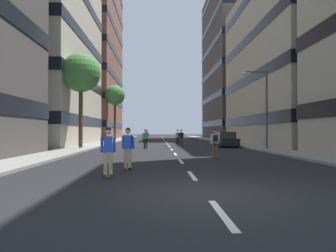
% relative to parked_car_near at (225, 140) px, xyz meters
% --- Properties ---
extents(ground_plane, '(185.86, 185.86, 0.00)m').
position_rel_parked_car_near_xyz_m(ground_plane, '(-5.64, 9.04, -0.70)').
color(ground_plane, black).
extents(sidewalk_left, '(2.53, 85.19, 0.14)m').
position_rel_parked_car_near_xyz_m(sidewalk_left, '(-13.74, 12.91, -0.63)').
color(sidewalk_left, gray).
rests_on(sidewalk_left, ground_plane).
extents(sidewalk_right, '(2.53, 85.19, 0.14)m').
position_rel_parked_car_near_xyz_m(sidewalk_right, '(2.46, 12.91, -0.63)').
color(sidewalk_right, gray).
rests_on(sidewalk_right, ground_plane).
extents(lane_markings, '(0.16, 72.20, 0.01)m').
position_rel_parked_car_near_xyz_m(lane_markings, '(-5.64, 11.06, -0.70)').
color(lane_markings, silver).
rests_on(lane_markings, ground_plane).
extents(building_left_mid, '(16.74, 18.31, 32.02)m').
position_rel_parked_car_near_xyz_m(building_left_mid, '(-23.31, 4.50, 15.40)').
color(building_left_mid, '#BCB29E').
rests_on(building_left_mid, ground_plane).
extents(building_left_far, '(16.74, 21.71, 37.04)m').
position_rel_parked_car_near_xyz_m(building_left_far, '(-23.31, 28.84, 17.91)').
color(building_left_far, brown).
rests_on(building_left_far, ground_plane).
extents(building_right_mid, '(16.74, 22.44, 19.01)m').
position_rel_parked_car_near_xyz_m(building_right_mid, '(12.04, 4.50, 8.90)').
color(building_right_mid, '#B2A893').
rests_on(building_right_mid, ground_plane).
extents(building_right_far, '(16.74, 21.76, 30.18)m').
position_rel_parked_car_near_xyz_m(building_right_far, '(12.04, 28.84, 14.48)').
color(building_right_far, '#4C4744').
rests_on(building_right_far, ground_plane).
extents(parked_car_near, '(1.82, 4.40, 1.52)m').
position_rel_parked_car_near_xyz_m(parked_car_near, '(0.00, 0.00, 0.00)').
color(parked_car_near, black).
rests_on(parked_car_near, ground_plane).
extents(street_tree_near, '(3.22, 3.22, 8.89)m').
position_rel_parked_car_near_xyz_m(street_tree_near, '(-13.74, 18.57, 6.62)').
color(street_tree_near, '#4C3823').
rests_on(street_tree_near, sidewalk_left).
extents(street_tree_mid, '(3.48, 3.48, 8.45)m').
position_rel_parked_car_near_xyz_m(street_tree_mid, '(-13.74, -3.00, 6.09)').
color(street_tree_mid, '#4C3823').
rests_on(street_tree_mid, sidewalk_left).
extents(streetlamp_right, '(2.13, 0.30, 6.50)m').
position_rel_parked_car_near_xyz_m(streetlamp_right, '(1.84, -5.43, 3.44)').
color(streetlamp_right, '#3F3F44').
rests_on(streetlamp_right, sidewalk_right).
extents(skater_0, '(0.56, 0.92, 1.78)m').
position_rel_parked_car_near_xyz_m(skater_0, '(-4.28, 2.24, 0.32)').
color(skater_0, brown).
rests_on(skater_0, ground_plane).
extents(skater_1, '(0.53, 0.90, 1.78)m').
position_rel_parked_car_near_xyz_m(skater_1, '(-4.55, 4.03, 0.32)').
color(skater_1, brown).
rests_on(skater_1, ground_plane).
extents(skater_2, '(0.56, 0.92, 1.78)m').
position_rel_parked_car_near_xyz_m(skater_2, '(-8.49, 16.79, 0.32)').
color(skater_2, brown).
rests_on(skater_2, ground_plane).
extents(skater_3, '(0.56, 0.92, 1.78)m').
position_rel_parked_car_near_xyz_m(skater_3, '(-8.67, -19.11, 0.29)').
color(skater_3, brown).
rests_on(skater_3, ground_plane).
extents(skater_4, '(0.56, 0.92, 1.78)m').
position_rel_parked_car_near_xyz_m(skater_4, '(-7.98, -2.56, 0.29)').
color(skater_4, brown).
rests_on(skater_4, ground_plane).
extents(skater_5, '(0.56, 0.92, 1.78)m').
position_rel_parked_car_near_xyz_m(skater_5, '(-8.15, -17.17, 0.29)').
color(skater_5, brown).
rests_on(skater_5, ground_plane).
extents(skater_6, '(0.54, 0.91, 1.78)m').
position_rel_parked_car_near_xyz_m(skater_6, '(-3.45, -12.17, 0.32)').
color(skater_6, brown).
rests_on(skater_6, ground_plane).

